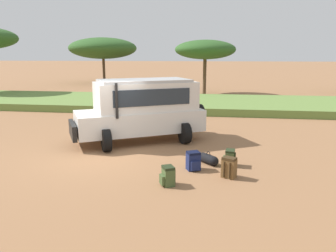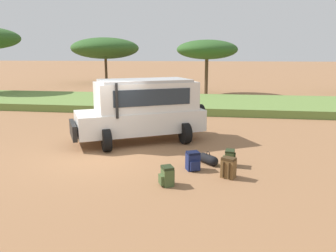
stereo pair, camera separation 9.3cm
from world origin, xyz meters
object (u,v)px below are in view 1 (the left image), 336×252
Objects in this scene: backpack_cluster_center at (193,161)px; backpack_outermost at (230,158)px; safari_vehicle at (142,109)px; backpack_beside_front_wheel at (229,168)px; acacia_tree_centre_back at (205,50)px; acacia_tree_left_mid at (103,48)px; backpack_near_rear_wheel at (168,176)px; duffel_bag_low_black_case at (208,159)px.

backpack_cluster_center reaches higher than backpack_outermost.
backpack_cluster_center is 1.21m from backpack_outermost.
safari_vehicle reaches higher than backpack_cluster_center.
safari_vehicle is 4.97m from backpack_beside_front_wheel.
backpack_beside_front_wheel reaches higher than backpack_cluster_center.
acacia_tree_centre_back is at bearing 91.26° from backpack_cluster_center.
acacia_tree_left_mid is 1.59× the size of acacia_tree_centre_back.
backpack_near_rear_wheel is at bearing -67.97° from acacia_tree_left_mid.
backpack_near_rear_wheel is 33.10m from acacia_tree_left_mid.
duffel_bag_low_black_case is (-0.65, 0.09, -0.09)m from backpack_outermost.
backpack_outermost is at bearing -37.66° from safari_vehicle.
acacia_tree_left_mid is at bearing 141.52° from acacia_tree_centre_back.
safari_vehicle is 7.98× the size of duffel_bag_low_black_case.
backpack_cluster_center is 0.77m from duffel_bag_low_black_case.
acacia_tree_centre_back is at bearing 83.56° from safari_vehicle.
duffel_bag_low_black_case is at bearing 118.62° from backpack_beside_front_wheel.
safari_vehicle is 8.93× the size of backpack_beside_front_wheel.
duffel_bag_low_black_case is at bearing -64.96° from acacia_tree_left_mid.
backpack_near_rear_wheel is (-1.62, -0.80, -0.03)m from backpack_beside_front_wheel.
safari_vehicle is at bearing 132.44° from backpack_beside_front_wheel.
acacia_tree_centre_back is at bearing 94.23° from backpack_beside_front_wheel.
backpack_outermost is (3.33, -2.57, -1.05)m from safari_vehicle.
backpack_beside_front_wheel is at bearing -64.82° from acacia_tree_left_mid.
backpack_beside_front_wheel reaches higher than backpack_outermost.
safari_vehicle is 16.44m from acacia_tree_centre_back.
backpack_near_rear_wheel is 1.03× the size of backpack_outermost.
acacia_tree_left_mid is (-13.95, 29.67, 3.81)m from backpack_beside_front_wheel.
safari_vehicle is 1.03× the size of acacia_tree_centre_back.
backpack_outermost is at bearing 47.62° from backpack_near_rear_wheel.
safari_vehicle is 10.14× the size of backpack_near_rear_wheel.
backpack_beside_front_wheel is at bearing -61.38° from duffel_bag_low_black_case.
safari_vehicle is 3.97m from backpack_cluster_center.
backpack_cluster_center is 19.58m from acacia_tree_centre_back.
safari_vehicle is 10.41× the size of backpack_outermost.
acacia_tree_left_mid is (-14.00, 28.65, 3.85)m from backpack_outermost.
backpack_near_rear_wheel is (-0.58, -1.28, -0.02)m from backpack_cluster_center.
acacia_tree_centre_back is (-0.85, 18.63, 3.62)m from duffel_bag_low_black_case.
backpack_near_rear_wheel is at bearing -90.44° from acacia_tree_centre_back.
backpack_near_rear_wheel is 2.47m from backpack_outermost.
acacia_tree_centre_back reaches higher than duffel_bag_low_black_case.
backpack_beside_front_wheel is at bearing -92.57° from backpack_outermost.
duffel_bag_low_black_case is 19.00m from acacia_tree_centre_back.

